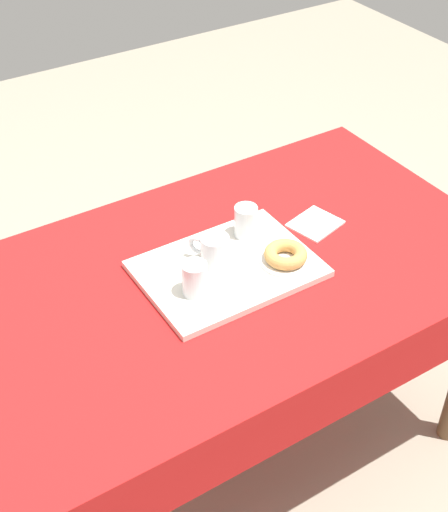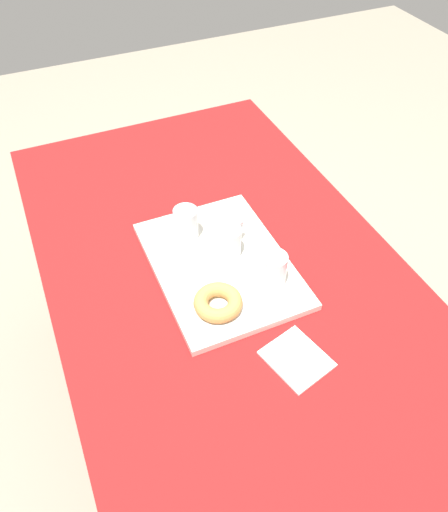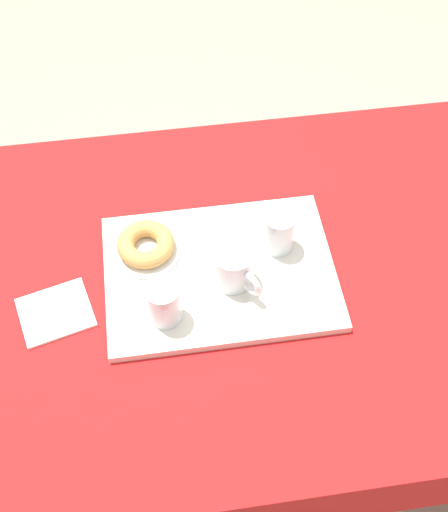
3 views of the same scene
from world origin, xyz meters
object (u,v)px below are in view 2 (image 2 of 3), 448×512
(tea_mug_left, at_px, (227,242))
(paper_napkin, at_px, (297,359))
(water_glass_near, at_px, (186,225))
(donut_plate_left, at_px, (218,308))
(water_glass_far, at_px, (273,271))
(sugar_donut_left, at_px, (218,302))
(dining_table, at_px, (224,290))
(serving_tray, at_px, (220,264))

(tea_mug_left, xyz_separation_m, paper_napkin, (0.34, 0.01, -0.05))
(water_glass_near, height_order, donut_plate_left, water_glass_near)
(tea_mug_left, height_order, water_glass_near, water_glass_near)
(water_glass_far, distance_m, sugar_donut_left, 0.15)
(dining_table, height_order, tea_mug_left, tea_mug_left)
(water_glass_near, bearing_deg, tea_mug_left, 35.69)
(sugar_donut_left, bearing_deg, water_glass_near, 175.37)
(donut_plate_left, bearing_deg, water_glass_near, 175.37)
(water_glass_far, xyz_separation_m, sugar_donut_left, (0.02, -0.15, -0.01))
(water_glass_far, bearing_deg, water_glass_near, -150.89)
(serving_tray, bearing_deg, tea_mug_left, 127.82)
(dining_table, bearing_deg, water_glass_far, 34.70)
(serving_tray, xyz_separation_m, water_glass_near, (-0.12, -0.04, 0.05))
(water_glass_near, height_order, sugar_donut_left, water_glass_near)
(serving_tray, bearing_deg, water_glass_near, -160.22)
(serving_tray, relative_size, donut_plate_left, 3.29)
(sugar_donut_left, distance_m, paper_napkin, 0.21)
(water_glass_near, height_order, paper_napkin, water_glass_near)
(dining_table, xyz_separation_m, water_glass_far, (0.11, 0.08, 0.15))
(dining_table, bearing_deg, water_glass_near, -156.71)
(tea_mug_left, height_order, donut_plate_left, tea_mug_left)
(water_glass_near, height_order, water_glass_far, same)
(serving_tray, xyz_separation_m, tea_mug_left, (-0.02, 0.03, 0.05))
(serving_tray, relative_size, tea_mug_left, 4.26)
(serving_tray, xyz_separation_m, donut_plate_left, (0.14, -0.06, 0.01))
(tea_mug_left, height_order, water_glass_far, water_glass_far)
(paper_napkin, bearing_deg, water_glass_far, 167.41)
(serving_tray, height_order, sugar_donut_left, sugar_donut_left)
(serving_tray, relative_size, sugar_donut_left, 3.95)
(serving_tray, distance_m, sugar_donut_left, 0.15)
(sugar_donut_left, bearing_deg, paper_napkin, 30.36)
(tea_mug_left, relative_size, water_glass_near, 1.17)
(serving_tray, height_order, tea_mug_left, tea_mug_left)
(donut_plate_left, bearing_deg, dining_table, 151.73)
(water_glass_near, bearing_deg, dining_table, 23.29)
(serving_tray, distance_m, water_glass_near, 0.14)
(dining_table, relative_size, paper_napkin, 11.38)
(donut_plate_left, bearing_deg, tea_mug_left, 149.86)
(serving_tray, bearing_deg, paper_napkin, 7.48)
(serving_tray, bearing_deg, water_glass_far, 37.43)
(serving_tray, xyz_separation_m, sugar_donut_left, (0.14, -0.06, 0.03))
(water_glass_far, relative_size, sugar_donut_left, 0.79)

